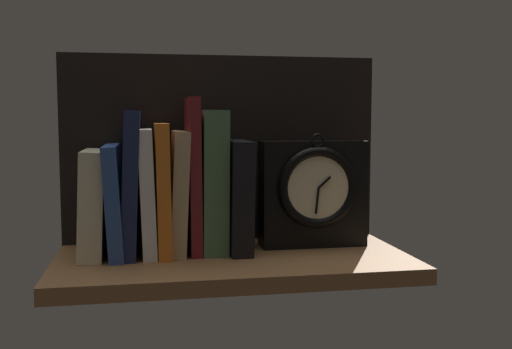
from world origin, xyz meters
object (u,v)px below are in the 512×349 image
at_px(book_orange_pandolfini, 163,188).
at_px(framed_clock, 313,192).
at_px(book_cream_twain, 94,203).
at_px(book_blue_modern, 115,200).
at_px(book_navy_bierce, 131,183).
at_px(book_black_skeptic, 237,195).
at_px(book_tan_shortstories, 179,192).
at_px(book_white_catcher, 147,191).
at_px(book_green_romantic, 213,181).
at_px(book_maroon_dawkins, 193,175).

bearing_deg(book_orange_pandolfini, framed_clock, -0.05).
bearing_deg(book_cream_twain, book_blue_modern, 0.00).
height_order(book_navy_bierce, book_black_skeptic, book_navy_bierce).
distance_m(book_orange_pandolfini, book_tan_shortstories, 0.03).
xyz_separation_m(book_cream_twain, book_tan_shortstories, (0.14, 0.00, 0.02)).
bearing_deg(framed_clock, book_white_catcher, 179.96).
distance_m(book_green_romantic, book_black_skeptic, 0.05).
bearing_deg(book_green_romantic, book_maroon_dawkins, 180.00).
xyz_separation_m(book_white_catcher, framed_clock, (0.28, -0.00, -0.01)).
bearing_deg(framed_clock, book_tan_shortstories, 179.95).
bearing_deg(book_black_skeptic, book_blue_modern, 180.00).
bearing_deg(book_cream_twain, framed_clock, -0.03).
bearing_deg(book_maroon_dawkins, book_black_skeptic, 0.00).
xyz_separation_m(book_maroon_dawkins, framed_clock, (0.21, -0.00, -0.03)).
bearing_deg(book_white_catcher, framed_clock, -0.04).
bearing_deg(book_navy_bierce, book_tan_shortstories, 0.00).
distance_m(book_blue_modern, book_white_catcher, 0.05).
bearing_deg(book_cream_twain, book_navy_bierce, 0.00).
distance_m(book_orange_pandolfini, framed_clock, 0.26).
xyz_separation_m(book_maroon_dawkins, book_green_romantic, (0.03, 0.00, -0.01)).
bearing_deg(book_cream_twain, book_black_skeptic, 0.00).
height_order(book_cream_twain, book_tan_shortstories, book_tan_shortstories).
xyz_separation_m(book_blue_modern, book_green_romantic, (0.16, 0.00, 0.03)).
bearing_deg(book_blue_modern, book_white_catcher, 0.00).
distance_m(book_maroon_dawkins, book_green_romantic, 0.03).
bearing_deg(book_black_skeptic, book_tan_shortstories, 180.00).
height_order(book_white_catcher, framed_clock, book_white_catcher).
relative_size(book_orange_pandolfini, book_black_skeptic, 1.16).
height_order(book_maroon_dawkins, framed_clock, book_maroon_dawkins).
distance_m(book_cream_twain, book_navy_bierce, 0.07).
height_order(book_navy_bierce, book_green_romantic, same).
bearing_deg(book_orange_pandolfini, book_white_catcher, 180.00).
bearing_deg(book_black_skeptic, book_green_romantic, 180.00).
xyz_separation_m(book_blue_modern, book_tan_shortstories, (0.10, 0.00, 0.01)).
distance_m(book_orange_pandolfini, book_maroon_dawkins, 0.06).
distance_m(book_navy_bierce, framed_clock, 0.31).
xyz_separation_m(book_orange_pandolfini, book_maroon_dawkins, (0.05, 0.00, 0.02)).
height_order(book_blue_modern, book_orange_pandolfini, book_orange_pandolfini).
bearing_deg(book_blue_modern, book_orange_pandolfini, 0.00).
height_order(book_blue_modern, book_green_romantic, book_green_romantic).
bearing_deg(framed_clock, book_black_skeptic, 179.91).
bearing_deg(framed_clock, book_orange_pandolfini, 179.95).
bearing_deg(book_green_romantic, framed_clock, -0.07).
bearing_deg(framed_clock, book_maroon_dawkins, 179.94).
relative_size(book_cream_twain, framed_clock, 0.87).
height_order(book_navy_bierce, book_orange_pandolfini, book_navy_bierce).
xyz_separation_m(book_cream_twain, book_green_romantic, (0.19, 0.00, 0.03)).
bearing_deg(book_cream_twain, book_white_catcher, 0.00).
xyz_separation_m(book_blue_modern, framed_clock, (0.34, -0.00, 0.00)).
distance_m(book_cream_twain, book_black_skeptic, 0.24).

